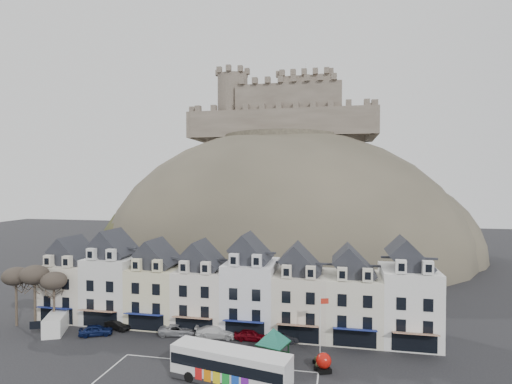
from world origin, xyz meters
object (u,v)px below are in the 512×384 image
bus_shelter (273,336)px  flagpole (321,324)px  car_black (118,325)px  car_navy (96,330)px  car_white (216,332)px  car_charcoal (282,338)px  red_buoy (324,362)px  bus (230,365)px  white_van (56,323)px  car_maroon (251,335)px  car_silver (178,330)px

bus_shelter → flagpole: 5.59m
car_black → car_navy: bearing=164.6°
flagpole → car_white: 14.40m
car_charcoal → red_buoy: bearing=-155.8°
bus → white_van: (-26.40, 8.53, -0.73)m
bus_shelter → car_charcoal: size_ratio=1.45×
red_buoy → flagpole: size_ratio=0.28×
car_black → car_white: car_white is taller
car_black → bus: bearing=-102.8°
car_maroon → car_charcoal: bearing=-88.7°
car_charcoal → car_white: bearing=75.3°
flagpole → car_white: (-13.51, 3.72, -3.32)m
bus → car_white: 12.12m
bus_shelter → car_silver: (-13.60, 5.58, -2.34)m
car_white → flagpole: bearing=-113.3°
car_navy → car_maroon: 20.44m
bus → car_charcoal: (3.68, 11.03, -1.26)m
car_silver → car_navy: bearing=91.3°
car_navy → car_maroon: car_maroon is taller
car_white → car_charcoal: (8.57, 0.00, -0.11)m
bus → car_black: (-18.87, 11.03, -1.30)m
red_buoy → car_maroon: red_buoy is taller
red_buoy → flagpole: bearing=98.3°
bus_shelter → car_navy: size_ratio=1.40×
bus → red_buoy: size_ratio=6.34×
bus_shelter → car_charcoal: bearing=105.8°
car_silver → car_charcoal: size_ratio=1.21×
bus_shelter → car_white: bearing=163.3°
car_navy → car_charcoal: (24.17, 2.50, -0.05)m
flagpole → car_silver: 19.35m
white_van → car_silver: (16.31, 2.36, -0.51)m
car_white → car_silver: bearing=83.6°
car_black → bus_shelter: bearing=-86.8°
car_black → white_van: bearing=125.9°
bus_shelter → car_white: size_ratio=1.10×
bus_shelter → car_maroon: size_ratio=1.35×
bus → bus_shelter: bus_shelter is taller
car_silver → car_maroon: (9.89, 0.14, 0.05)m
car_navy → red_buoy: bearing=-122.7°
car_navy → car_charcoal: car_navy is taller
flagpole → car_navy: 29.33m
bus → car_navy: size_ratio=3.03×
white_van → bus: bearing=-41.9°
flagpole → car_maroon: flagpole is taller
car_charcoal → flagpole: bearing=-141.7°
car_navy → car_charcoal: size_ratio=1.04×
red_buoy → white_van: white_van is taller
bus → car_silver: bearing=144.5°
flagpole → car_black: bearing=172.3°
car_maroon → bus_shelter: bearing=-145.7°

